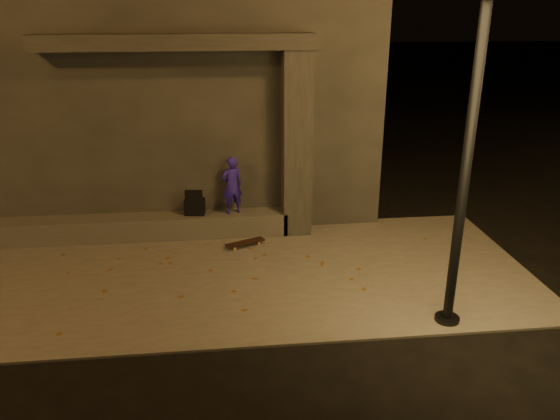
{
  "coord_description": "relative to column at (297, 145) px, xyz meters",
  "views": [
    {
      "loc": [
        0.23,
        -6.49,
        4.43
      ],
      "look_at": [
        1.18,
        2.0,
        1.18
      ],
      "focal_mm": 35.0,
      "sensor_mm": 36.0,
      "label": 1
    }
  ],
  "objects": [
    {
      "name": "ledge",
      "position": [
        -3.2,
        0.0,
        -1.58
      ],
      "size": [
        6.0,
        0.55,
        0.45
      ],
      "primitive_type": "cube",
      "color": "#56534E",
      "rests_on": "sidewalk"
    },
    {
      "name": "building",
      "position": [
        -2.7,
        2.74,
        0.77
      ],
      "size": [
        9.0,
        5.1,
        5.22
      ],
      "color": "#33312E",
      "rests_on": "ground"
    },
    {
      "name": "sidewalk",
      "position": [
        -1.7,
        -1.75,
        -1.82
      ],
      "size": [
        11.0,
        4.4,
        0.04
      ],
      "primitive_type": "cube",
      "color": "#615D55",
      "rests_on": "ground"
    },
    {
      "name": "skateboard",
      "position": [
        -1.07,
        -0.65,
        -1.73
      ],
      "size": [
        0.79,
        0.5,
        0.09
      ],
      "rotation": [
        0.0,
        0.0,
        0.42
      ],
      "color": "black",
      "rests_on": "sidewalk"
    },
    {
      "name": "ground",
      "position": [
        -1.7,
        -3.75,
        -1.84
      ],
      "size": [
        120.0,
        120.0,
        0.0
      ],
      "primitive_type": "plane",
      "color": "black",
      "rests_on": "ground"
    },
    {
      "name": "skateboarder",
      "position": [
        -1.28,
        0.0,
        -0.77
      ],
      "size": [
        0.49,
        0.4,
        1.15
      ],
      "primitive_type": "imported",
      "rotation": [
        0.0,
        0.0,
        3.47
      ],
      "color": "#2C1BB3",
      "rests_on": "ledge"
    },
    {
      "name": "column",
      "position": [
        0.0,
        0.0,
        0.0
      ],
      "size": [
        0.55,
        0.55,
        3.6
      ],
      "primitive_type": "cube",
      "color": "#33312E",
      "rests_on": "sidewalk"
    },
    {
      "name": "canopy",
      "position": [
        -2.2,
        0.05,
        1.94
      ],
      "size": [
        5.0,
        0.7,
        0.28
      ],
      "primitive_type": "cube",
      "color": "#33312E",
      "rests_on": "column"
    },
    {
      "name": "street_lamp_0",
      "position": [
        1.75,
        -3.61,
        2.22
      ],
      "size": [
        0.36,
        0.36,
        7.16
      ],
      "color": "black",
      "rests_on": "ground"
    },
    {
      "name": "backpack",
      "position": [
        -2.03,
        0.0,
        -1.16
      ],
      "size": [
        0.41,
        0.29,
        0.54
      ],
      "rotation": [
        0.0,
        0.0,
        -0.12
      ],
      "color": "black",
      "rests_on": "ledge"
    }
  ]
}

